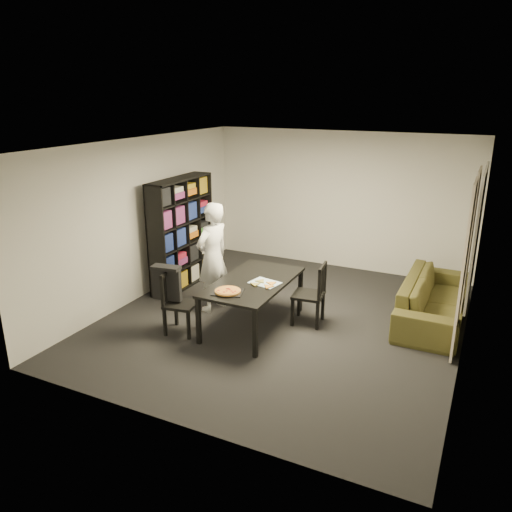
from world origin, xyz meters
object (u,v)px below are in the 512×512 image
at_px(dining_table, 253,285).
at_px(chair_right, 315,290).
at_px(bookshelf, 182,233).
at_px(baking_tray, 228,292).
at_px(pepperoni_pizza, 228,291).
at_px(chair_left, 175,298).
at_px(person, 213,257).
at_px(sofa, 434,299).

relative_size(dining_table, chair_right, 1.83).
xyz_separation_m(bookshelf, baking_tray, (1.72, -1.49, -0.24)).
bearing_deg(bookshelf, chair_right, -10.74).
bearing_deg(pepperoni_pizza, chair_left, -174.60).
height_order(person, sofa, person).
bearing_deg(sofa, person, 109.17).
bearing_deg(sofa, chair_left, 121.82).
distance_m(dining_table, sofa, 2.74).
bearing_deg(chair_right, person, -90.13).
bearing_deg(bookshelf, chair_left, -59.52).
relative_size(baking_tray, sofa, 0.18).
relative_size(bookshelf, person, 1.11).
bearing_deg(chair_left, person, -13.60).
distance_m(dining_table, chair_right, 0.91).
relative_size(chair_left, sofa, 0.41).
bearing_deg(baking_tray, sofa, 38.07).
bearing_deg(person, chair_right, 110.41).
relative_size(person, pepperoni_pizza, 4.88).
bearing_deg(bookshelf, sofa, 5.94).
xyz_separation_m(dining_table, sofa, (2.34, 1.39, -0.32)).
xyz_separation_m(bookshelf, chair_left, (0.93, -1.58, -0.43)).
bearing_deg(chair_left, baking_tray, -92.10).
relative_size(bookshelf, sofa, 0.86).
xyz_separation_m(dining_table, pepperoni_pizza, (-0.11, -0.55, 0.09)).
height_order(pepperoni_pizza, sofa, pepperoni_pizza).
bearing_deg(chair_left, pepperoni_pizza, -93.37).
distance_m(baking_tray, pepperoni_pizza, 0.03).
xyz_separation_m(dining_table, person, (-0.83, 0.29, 0.21)).
height_order(chair_right, person, person).
bearing_deg(dining_table, baking_tray, -102.40).
bearing_deg(bookshelf, dining_table, -27.49).
distance_m(chair_left, chair_right, 2.00).
bearing_deg(baking_tray, dining_table, 77.60).
bearing_deg(dining_table, chair_left, -145.54).
distance_m(dining_table, chair_left, 1.11).
relative_size(chair_left, pepperoni_pizza, 2.59).
bearing_deg(chair_left, sofa, -66.94).
height_order(chair_left, sofa, chair_left).
height_order(dining_table, baking_tray, baking_tray).
bearing_deg(person, pepperoni_pizza, 55.10).
bearing_deg(chair_left, chair_right, -65.87).
bearing_deg(sofa, dining_table, 120.76).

